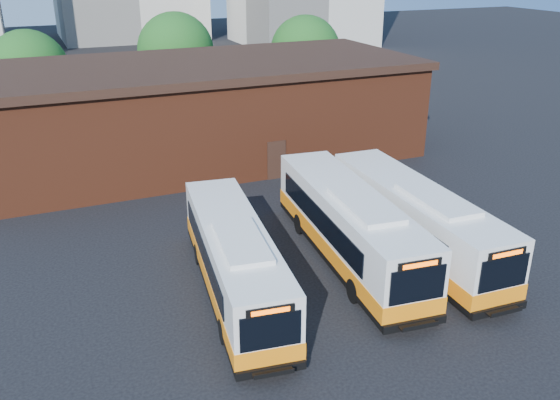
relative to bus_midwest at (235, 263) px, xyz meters
name	(u,v)px	position (x,y,z in m)	size (l,w,h in m)	color
ground	(344,301)	(3.75, -2.24, -1.42)	(220.00, 220.00, 0.00)	black
bus_midwest	(235,263)	(0.00, 0.00, 0.00)	(3.81, 11.67, 3.13)	white
bus_mideast	(349,228)	(5.63, 0.80, 0.12)	(3.81, 12.67, 3.40)	white
bus_east	(415,223)	(8.73, 0.21, 0.09)	(3.06, 12.34, 3.33)	white
transit_worker	(412,282)	(6.15, -3.33, -0.51)	(0.67, 0.44, 1.83)	#111833
depot_building	(200,110)	(3.75, 17.76, 1.84)	(28.60, 12.60, 6.40)	#602A16
tree_west	(29,69)	(-6.25, 29.76, 3.22)	(6.00, 6.00, 7.65)	#382314
tree_mid	(176,51)	(5.75, 31.76, 3.66)	(6.56, 6.56, 8.36)	#382314
tree_east	(305,51)	(16.75, 28.76, 3.41)	(6.24, 6.24, 7.96)	#382314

